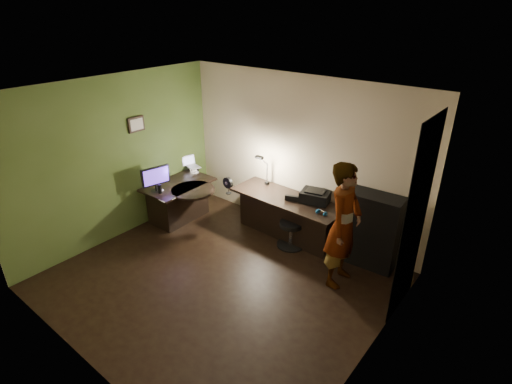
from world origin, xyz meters
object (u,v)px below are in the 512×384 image
Objects in this scene: office_chair at (291,224)px; person at (344,225)px; desk_left at (180,201)px; cabinet at (372,230)px; monitor at (156,183)px; desk_right at (286,217)px.

person is (1.06, -0.32, 0.51)m from office_chair.
office_chair is 1.21m from person.
desk_left is 1.06× the size of cabinet.
person is at bearing 24.41° from monitor.
desk_left is at bearing -168.99° from cabinet.
person is (3.25, 0.64, 0.05)m from monitor.
person is at bearing -37.31° from office_chair.
office_chair is (0.24, -0.19, 0.04)m from desk_right.
person reaches higher than desk_right.
desk_left is at bearing -157.48° from desk_right.
cabinet is at bearing -17.43° from person.
monitor reaches higher than desk_right.
cabinet is at bearing 7.93° from desk_right.
desk_right is 1.07× the size of person.
cabinet is at bearing 13.64° from desk_left.
office_chair is 0.45× the size of person.
desk_left is 0.68× the size of person.
monitor is at bearing -176.59° from office_chair.
desk_right is 1.50m from person.
cabinet is 2.31× the size of monitor.
desk_left is 0.68m from monitor.
office_chair is (2.12, 0.53, 0.06)m from desk_left.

